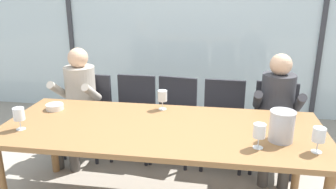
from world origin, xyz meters
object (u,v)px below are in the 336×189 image
(chair_near_window_right, at_px, (275,120))
(wine_glass_near_bucket, at_px, (19,115))
(chair_center, at_px, (175,113))
(ice_bucket_primary, at_px, (282,126))
(wine_glass_center_pour, at_px, (162,97))
(wine_glass_by_right_taster, at_px, (259,132))
(chair_left_of_center, at_px, (135,110))
(wine_glass_by_left_taster, at_px, (319,136))
(chair_near_curtain, at_px, (90,109))
(dining_table, at_px, (161,134))
(tasting_bowl, at_px, (55,107))
(chair_right_of_center, at_px, (223,116))
(person_beige_jumper, at_px, (78,97))
(person_charcoal_jacket, at_px, (277,107))

(chair_near_window_right, height_order, wine_glass_near_bucket, wine_glass_near_bucket)
(chair_center, distance_m, wine_glass_near_bucket, 1.59)
(ice_bucket_primary, xyz_separation_m, wine_glass_center_pour, (-0.93, 0.50, 0.00))
(wine_glass_center_pour, relative_size, wine_glass_by_right_taster, 1.00)
(chair_near_window_right, xyz_separation_m, ice_bucket_primary, (-0.13, -1.01, 0.36))
(chair_left_of_center, xyz_separation_m, wine_glass_center_pour, (0.41, -0.56, 0.36))
(chair_near_window_right, height_order, wine_glass_by_left_taster, wine_glass_by_left_taster)
(wine_glass_by_left_taster, height_order, wine_glass_near_bucket, same)
(chair_near_curtain, bearing_deg, chair_center, 7.37)
(dining_table, bearing_deg, chair_center, 90.84)
(chair_near_curtain, bearing_deg, chair_left_of_center, 9.99)
(tasting_bowl, bearing_deg, chair_right_of_center, 24.31)
(chair_right_of_center, bearing_deg, dining_table, -116.76)
(chair_near_curtain, xyz_separation_m, wine_glass_by_right_taster, (1.67, -1.16, 0.36))
(chair_right_of_center, height_order, wine_glass_by_left_taster, wine_glass_by_left_taster)
(person_beige_jumper, height_order, wine_glass_center_pour, person_beige_jumper)
(chair_left_of_center, xyz_separation_m, wine_glass_by_right_taster, (1.18, -1.20, 0.36))
(dining_table, xyz_separation_m, chair_center, (-0.01, 0.93, -0.18))
(chair_near_curtain, distance_m, chair_left_of_center, 0.50)
(chair_left_of_center, distance_m, person_beige_jumper, 0.62)
(chair_center, bearing_deg, person_charcoal_jacket, -0.73)
(chair_near_curtain, distance_m, wine_glass_by_right_taster, 2.07)
(wine_glass_near_bucket, bearing_deg, chair_near_curtain, 85.20)
(dining_table, height_order, ice_bucket_primary, ice_bucket_primary)
(person_charcoal_jacket, bearing_deg, wine_glass_by_left_taster, -79.85)
(chair_right_of_center, relative_size, wine_glass_near_bucket, 4.96)
(person_beige_jumper, height_order, tasting_bowl, person_beige_jumper)
(dining_table, bearing_deg, chair_left_of_center, 116.15)
(chair_near_curtain, height_order, wine_glass_center_pour, wine_glass_center_pour)
(chair_left_of_center, distance_m, chair_near_window_right, 1.47)
(dining_table, xyz_separation_m, ice_bucket_primary, (0.88, -0.12, 0.18))
(chair_right_of_center, height_order, wine_glass_center_pour, wine_glass_center_pour)
(dining_table, relative_size, chair_center, 2.91)
(chair_right_of_center, xyz_separation_m, chair_near_window_right, (0.51, -0.01, 0.00))
(chair_near_curtain, bearing_deg, dining_table, -37.49)
(ice_bucket_primary, height_order, wine_glass_center_pour, ice_bucket_primary)
(person_charcoal_jacket, bearing_deg, dining_table, -137.01)
(chair_left_of_center, bearing_deg, wine_glass_near_bucket, -115.44)
(chair_center, distance_m, chair_near_window_right, 1.02)
(tasting_bowl, bearing_deg, chair_left_of_center, 53.11)
(wine_glass_by_left_taster, bearing_deg, wine_glass_by_right_taster, 179.52)
(chair_center, bearing_deg, wine_glass_center_pour, -86.33)
(chair_left_of_center, distance_m, chair_right_of_center, 0.96)
(wine_glass_near_bucket, height_order, wine_glass_center_pour, same)
(person_charcoal_jacket, xyz_separation_m, tasting_bowl, (-2.00, -0.55, 0.09))
(person_beige_jumper, relative_size, wine_glass_center_pour, 6.79)
(chair_left_of_center, xyz_separation_m, tasting_bowl, (-0.54, -0.72, 0.26))
(wine_glass_by_right_taster, bearing_deg, wine_glass_by_left_taster, -0.48)
(chair_left_of_center, height_order, chair_center, same)
(person_charcoal_jacket, relative_size, wine_glass_by_left_taster, 6.79)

